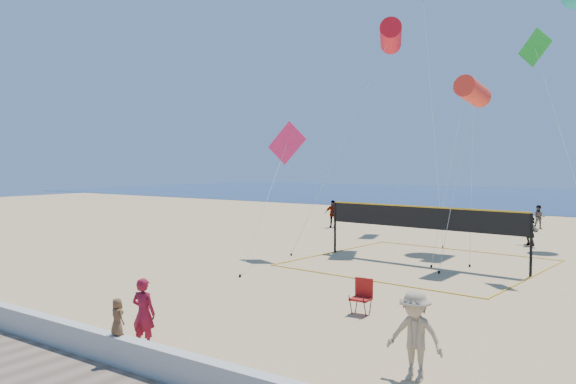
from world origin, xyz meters
The scene contains 14 objects.
ground centered at (0.00, 0.00, 0.00)m, with size 120.00×120.00×0.00m, color tan.
seawall centered at (0.00, -3.00, 0.30)m, with size 32.00×0.30×0.60m, color beige.
woman centered at (-2.59, -2.02, 0.80)m, with size 0.58×0.38×1.59m, color maroon.
toddler centered at (-2.28, -2.97, 0.98)m, with size 0.38×0.24×0.77m, color brown.
bystander_b centered at (3.09, -0.29, 0.86)m, with size 1.11×0.64×1.72m, color tan.
far_person_0 centered at (-10.99, 20.74, 0.87)m, with size 1.03×0.43×1.75m, color gray.
far_person_1 centered at (1.13, 19.50, 0.75)m, with size 1.39×0.44×1.50m, color gray.
far_person_3 centered at (0.04, 27.51, 0.74)m, with size 0.72×0.56×1.48m, color gray.
camp_chair centered at (0.09, 3.35, 0.55)m, with size 0.54×0.67×1.08m.
volleyball_net centered at (-1.50, 11.69, 1.62)m, with size 9.65×9.51×2.37m.
kite_0 centered at (-4.85, 15.88, 10.45)m, with size 3.15×7.11×11.15m.
kite_2 centered at (0.22, 12.64, 7.01)m, with size 0.97×3.72×7.59m.
kite_3 centered at (-7.13, 9.99, 4.85)m, with size 2.37×5.10×5.99m.
kite_4 centered at (2.78, 12.20, 7.88)m, with size 3.70×3.84×9.18m.
Camera 1 is at (7.10, -10.31, 4.15)m, focal length 35.00 mm.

